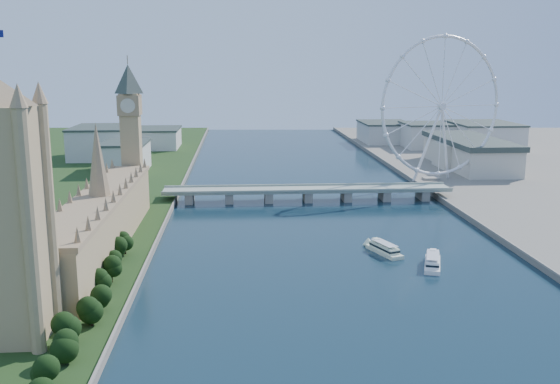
{
  "coord_description": "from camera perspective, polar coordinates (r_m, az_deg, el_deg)",
  "views": [
    {
      "loc": [
        -52.65,
        -166.08,
        102.95
      ],
      "look_at": [
        -27.25,
        210.0,
        25.56
      ],
      "focal_mm": 40.0,
      "sensor_mm": 36.0,
      "label": 1
    }
  ],
  "objects": [
    {
      "name": "victoria_tower",
      "position": [
        240.84,
        -23.77,
        -1.01
      ],
      "size": [
        28.16,
        28.16,
        112.0
      ],
      "color": "tan",
      "rests_on": "ground"
    },
    {
      "name": "big_ben",
      "position": [
        451.89,
        -13.54,
        6.66
      ],
      "size": [
        20.02,
        20.02,
        110.0
      ],
      "color": "tan",
      "rests_on": "ground"
    },
    {
      "name": "tree_row",
      "position": [
        257.59,
        -17.42,
        -10.38
      ],
      "size": [
        8.47,
        200.47,
        20.22
      ],
      "color": "black",
      "rests_on": "ground"
    },
    {
      "name": "tour_boat_far",
      "position": [
        334.94,
        13.76,
        -6.64
      ],
      "size": [
        17.38,
        32.41,
        6.97
      ],
      "primitive_type": null,
      "rotation": [
        0.0,
        0.0,
        -0.31
      ],
      "color": "white",
      "rests_on": "ground"
    },
    {
      "name": "parliament_range",
      "position": [
        354.63,
        -16.03,
        -2.64
      ],
      "size": [
        24.0,
        200.0,
        70.0
      ],
      "color": "tan",
      "rests_on": "ground"
    },
    {
      "name": "westminster_bridge",
      "position": [
        478.83,
        2.53,
        -0.01
      ],
      "size": [
        220.0,
        22.0,
        9.5
      ],
      "color": "gray",
      "rests_on": "ground"
    },
    {
      "name": "tour_boat_near",
      "position": [
        352.11,
        9.5,
        -5.56
      ],
      "size": [
        17.76,
        31.15,
        6.71
      ],
      "primitive_type": null,
      "rotation": [
        0.0,
        0.0,
        0.35
      ],
      "color": "silver",
      "rests_on": "ground"
    },
    {
      "name": "city_skyline",
      "position": [
        736.98,
        3.34,
        4.88
      ],
      "size": [
        505.0,
        280.0,
        32.0
      ],
      "color": "beige",
      "rests_on": "ground"
    },
    {
      "name": "london_eye",
      "position": [
        550.15,
        14.56,
        7.54
      ],
      "size": [
        113.6,
        39.12,
        124.3
      ],
      "color": "silver",
      "rests_on": "ground"
    },
    {
      "name": "county_hall",
      "position": [
        646.33,
        16.82,
        1.94
      ],
      "size": [
        54.0,
        144.0,
        35.0
      ],
      "primitive_type": null,
      "color": "beige",
      "rests_on": "ground"
    }
  ]
}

